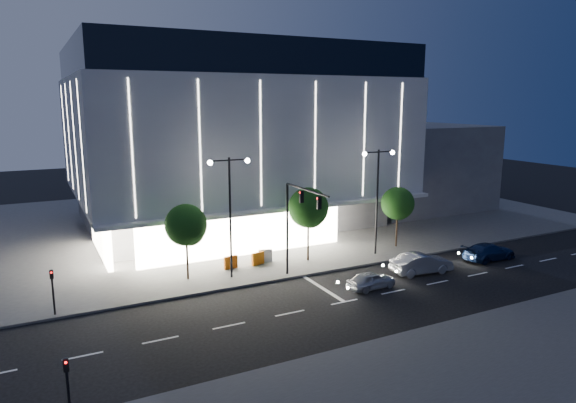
% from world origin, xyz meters
% --- Properties ---
extents(ground, '(160.00, 160.00, 0.00)m').
position_xyz_m(ground, '(0.00, 0.00, 0.00)').
color(ground, black).
rests_on(ground, ground).
extents(sidewalk_museum, '(70.00, 40.00, 0.15)m').
position_xyz_m(sidewalk_museum, '(5.00, 24.00, 0.07)').
color(sidewalk_museum, '#474747').
rests_on(sidewalk_museum, ground).
extents(sidewalk_near, '(70.00, 10.00, 0.15)m').
position_xyz_m(sidewalk_near, '(5.00, -12.00, 0.07)').
color(sidewalk_near, '#474747').
rests_on(sidewalk_near, ground).
extents(museum, '(30.00, 25.80, 18.00)m').
position_xyz_m(museum, '(2.98, 22.31, 9.27)').
color(museum, '#4C4C51').
rests_on(museum, ground).
extents(annex_building, '(16.00, 20.00, 10.00)m').
position_xyz_m(annex_building, '(26.00, 24.00, 5.00)').
color(annex_building, '#4C4C51').
rests_on(annex_building, ground).
extents(traffic_mast, '(0.33, 5.89, 7.07)m').
position_xyz_m(traffic_mast, '(1.00, 3.34, 5.03)').
color(traffic_mast, black).
rests_on(traffic_mast, ground).
extents(street_lamp_west, '(3.16, 0.36, 9.00)m').
position_xyz_m(street_lamp_west, '(-3.00, 6.00, 5.96)').
color(street_lamp_west, black).
rests_on(street_lamp_west, ground).
extents(street_lamp_east, '(3.16, 0.36, 9.00)m').
position_xyz_m(street_lamp_east, '(10.00, 6.00, 5.96)').
color(street_lamp_east, black).
rests_on(street_lamp_east, ground).
extents(ped_signal_far, '(0.22, 0.24, 3.00)m').
position_xyz_m(ped_signal_far, '(-15.00, 4.50, 1.89)').
color(ped_signal_far, black).
rests_on(ped_signal_far, ground).
extents(ped_signal_near, '(0.22, 0.24, 3.00)m').
position_xyz_m(ped_signal_near, '(-15.00, -7.50, 1.89)').
color(ped_signal_near, black).
rests_on(ped_signal_near, ground).
extents(tree_left, '(3.02, 3.02, 5.72)m').
position_xyz_m(tree_left, '(-5.97, 7.02, 4.03)').
color(tree_left, black).
rests_on(tree_left, ground).
extents(tree_mid, '(3.25, 3.25, 6.15)m').
position_xyz_m(tree_mid, '(4.03, 7.02, 4.33)').
color(tree_mid, black).
rests_on(tree_mid, ground).
extents(tree_right, '(2.91, 2.91, 5.51)m').
position_xyz_m(tree_right, '(13.03, 7.02, 3.88)').
color(tree_right, black).
rests_on(tree_right, ground).
extents(car_lead, '(3.70, 1.68, 1.23)m').
position_xyz_m(car_lead, '(5.00, -0.29, 0.62)').
color(car_lead, '#B8BAC1').
rests_on(car_lead, ground).
extents(car_second, '(4.93, 2.16, 1.57)m').
position_xyz_m(car_second, '(10.33, 0.65, 0.79)').
color(car_second, '#B4B6BC').
rests_on(car_second, ground).
extents(car_third, '(4.83, 2.00, 1.40)m').
position_xyz_m(car_third, '(17.58, 0.74, 0.70)').
color(car_third, '#14264E').
rests_on(car_third, ground).
extents(barrier_a, '(1.13, 0.43, 1.00)m').
position_xyz_m(barrier_a, '(-2.37, 7.83, 0.65)').
color(barrier_a, '#C7520B').
rests_on(barrier_a, sidewalk_museum).
extents(barrier_c, '(1.13, 0.53, 1.00)m').
position_xyz_m(barrier_c, '(-0.11, 7.78, 0.65)').
color(barrier_c, orange).
rests_on(barrier_c, sidewalk_museum).
extents(barrier_d, '(1.13, 0.50, 1.00)m').
position_xyz_m(barrier_d, '(0.74, 8.23, 0.65)').
color(barrier_d, silver).
rests_on(barrier_d, sidewalk_museum).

